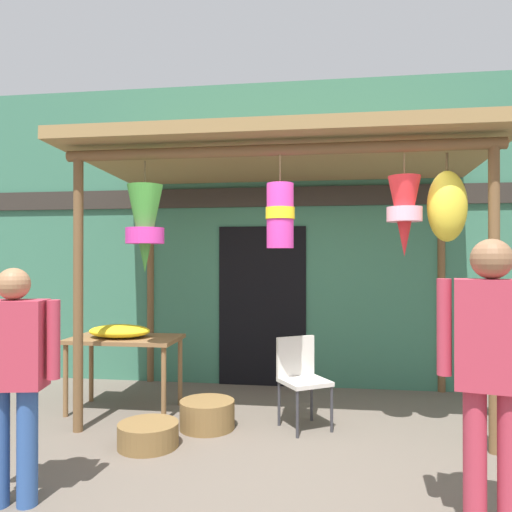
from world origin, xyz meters
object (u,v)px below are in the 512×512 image
object	(u,v)px
wicker_basket_by_table	(207,414)
wicker_basket_spare	(148,435)
customer_foreground	(492,360)
flower_heap_on_table	(121,331)
display_table	(125,346)
folding_chair	(301,373)
shopper_by_bananas	(13,366)

from	to	relation	value
wicker_basket_by_table	wicker_basket_spare	size ratio (longest dim) A/B	1.00
wicker_basket_by_table	customer_foreground	size ratio (longest dim) A/B	0.30
customer_foreground	flower_heap_on_table	bearing A→B (deg)	147.85
display_table	customer_foreground	size ratio (longest dim) A/B	0.66
folding_chair	shopper_by_bananas	bearing A→B (deg)	-134.60
display_table	customer_foreground	distance (m)	3.63
wicker_basket_by_table	display_table	bearing A→B (deg)	157.29
folding_chair	wicker_basket_by_table	world-z (taller)	folding_chair
customer_foreground	wicker_basket_by_table	bearing A→B (deg)	142.84
shopper_by_bananas	display_table	bearing A→B (deg)	92.63
wicker_basket_spare	shopper_by_bananas	world-z (taller)	shopper_by_bananas
flower_heap_on_table	customer_foreground	size ratio (longest dim) A/B	0.38
folding_chair	wicker_basket_spare	bearing A→B (deg)	-150.92
folding_chair	customer_foreground	size ratio (longest dim) A/B	0.49
display_table	folding_chair	size ratio (longest dim) A/B	1.34
folding_chair	flower_heap_on_table	bearing A→B (deg)	174.24
flower_heap_on_table	wicker_basket_by_table	bearing A→B (deg)	-20.25
folding_chair	shopper_by_bananas	size ratio (longest dim) A/B	0.55
flower_heap_on_table	folding_chair	distance (m)	1.93
wicker_basket_spare	flower_heap_on_table	bearing A→B (deg)	125.48
wicker_basket_by_table	shopper_by_bananas	size ratio (longest dim) A/B	0.34
folding_chair	shopper_by_bananas	distance (m)	2.54
flower_heap_on_table	shopper_by_bananas	world-z (taller)	shopper_by_bananas
flower_heap_on_table	wicker_basket_spare	distance (m)	1.32
wicker_basket_by_table	flower_heap_on_table	bearing A→B (deg)	159.75
wicker_basket_by_table	folding_chair	bearing A→B (deg)	12.08
wicker_basket_spare	shopper_by_bananas	size ratio (longest dim) A/B	0.33
display_table	wicker_basket_spare	xyz separation A→B (m)	(0.60, -0.92, -0.57)
wicker_basket_by_table	customer_foreground	world-z (taller)	customer_foreground
wicker_basket_by_table	wicker_basket_spare	xyz separation A→B (m)	(-0.39, -0.51, -0.03)
folding_chair	wicker_basket_spare	distance (m)	1.49
folding_chair	wicker_basket_spare	world-z (taller)	folding_chair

